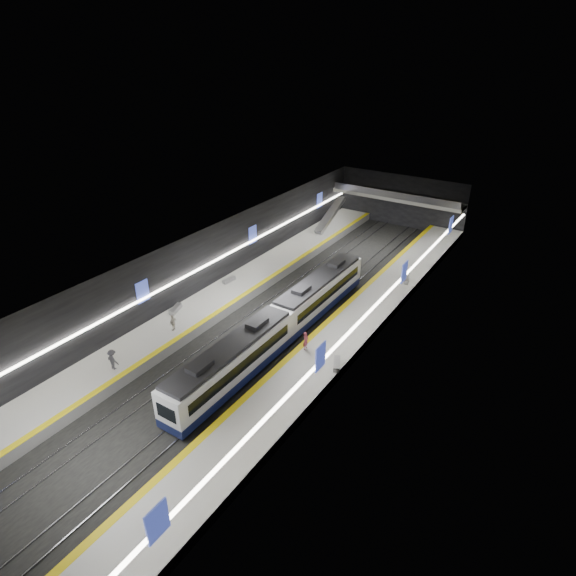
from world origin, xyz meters
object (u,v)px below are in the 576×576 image
Objects in this scene: bench_left_near at (176,309)px; passenger_right_a at (306,341)px; bench_left_far at (229,280)px; passenger_left_a at (173,323)px; passenger_left_b at (113,360)px; escalator at (330,215)px; bench_right_near at (337,364)px; bench_right_far at (407,280)px; train at (281,323)px.

bench_left_near is 1.12× the size of passenger_right_a.
passenger_left_a is (2.08, -11.12, 0.61)m from bench_left_far.
escalator is at bearing -88.89° from passenger_left_b.
bench_left_near is 18.61m from bench_right_near.
bench_right_near is 16.50m from passenger_left_a.
passenger_left_a is at bearing -74.82° from bench_left_far.
bench_right_far is (16.28, -11.18, -1.68)m from escalator.
escalator reaches higher than train.
passenger_left_a is (2.48, -2.76, 0.59)m from bench_left_near.
passenger_left_b reaches higher than bench_left_near.
bench_left_near is 1.10× the size of bench_right_far.
bench_right_near is 19.31m from passenger_left_b.
passenger_left_b is at bearing 132.00° from passenger_right_a.
passenger_right_a is (-2.92, -18.18, 0.66)m from bench_right_far.
bench_left_far is 0.94× the size of passenger_left_b.
bench_left_far is (-11.21, 5.95, -0.98)m from train.
passenger_left_a is (-16.12, -3.45, 0.59)m from bench_right_near.
bench_right_far is 0.95× the size of passenger_left_b.
escalator is 33.62m from passenger_left_a.
bench_left_far is 18.56m from passenger_left_b.
train is at bearing 73.38° from passenger_right_a.
bench_left_near is at bearing -145.55° from passenger_left_a.
passenger_right_a is 13.18m from passenger_left_a.
bench_left_near reaches higher than bench_right_near.
passenger_left_a is at bearing 107.77° from passenger_right_a.
escalator reaches higher than passenger_left_a.
bench_right_far is 1.09× the size of passenger_left_a.
train reaches higher than bench_left_near.
bench_right_near is 18.97m from bench_right_far.
escalator is 4.20× the size of passenger_left_b.
train is 16.83× the size of bench_left_far.
escalator is at bearing 109.39° from train.
bench_right_near is at bearing -146.40° from passenger_left_b.
bench_right_near is at bearing -18.28° from bench_left_far.
bench_left_far is at bearing -93.08° from escalator.
bench_left_far is 20.81m from bench_right_far.
train is 12.73m from bench_left_far.
bench_right_near is 1.07× the size of bench_right_far.
train is at bearing 141.18° from bench_right_near.
train is 17.02× the size of passenger_right_a.
train is 3.76× the size of escalator.
passenger_right_a is (14.96, 1.47, 0.64)m from bench_left_near.
bench_right_near is (18.60, 0.69, -0.01)m from bench_left_near.
passenger_right_a is (-3.64, 0.78, 0.65)m from bench_right_near.
bench_left_near is 15.05m from passenger_right_a.
train is at bearing -6.92° from bench_left_near.
train is at bearing -126.13° from passenger_left_b.
passenger_right_a is 1.06× the size of passenger_left_a.
escalator reaches higher than bench_left_far.
escalator is 4.48× the size of bench_left_far.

